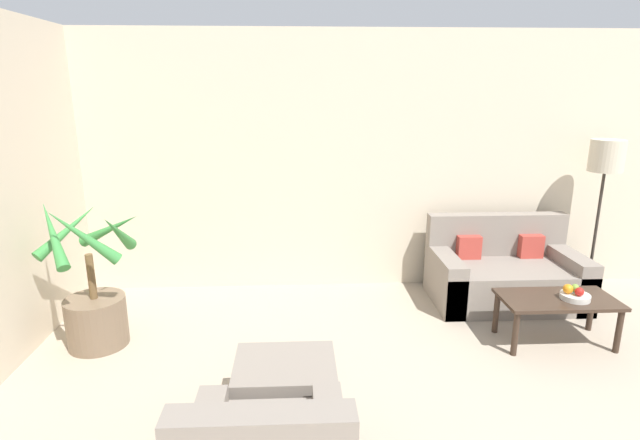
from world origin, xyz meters
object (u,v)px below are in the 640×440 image
(ottoman, at_px, (285,390))
(floor_lamp, at_px, (606,164))
(fruit_bowl, at_px, (575,297))
(orange_fruit, at_px, (568,289))
(sofa_loveseat, at_px, (504,275))
(coffee_table, at_px, (557,304))
(apple_green, at_px, (575,288))
(apple_red, at_px, (579,292))
(potted_palm, at_px, (95,301))

(ottoman, bearing_deg, floor_lamp, 31.17)
(fruit_bowl, relative_size, orange_fruit, 2.93)
(sofa_loveseat, bearing_deg, floor_lamp, 7.30)
(coffee_table, distance_m, orange_fruit, 0.16)
(coffee_table, height_order, ottoman, ottoman)
(fruit_bowl, xyz_separation_m, orange_fruit, (-0.06, 0.02, 0.06))
(fruit_bowl, height_order, ottoman, fruit_bowl)
(sofa_loveseat, distance_m, apple_green, 0.92)
(floor_lamp, distance_m, ottoman, 3.89)
(apple_green, bearing_deg, sofa_loveseat, 104.81)
(fruit_bowl, distance_m, apple_red, 0.07)
(apple_red, bearing_deg, sofa_loveseat, 102.98)
(sofa_loveseat, relative_size, apple_red, 20.18)
(sofa_loveseat, relative_size, coffee_table, 1.53)
(fruit_bowl, relative_size, ottoman, 0.37)
(potted_palm, bearing_deg, coffee_table, -2.23)
(potted_palm, relative_size, orange_fruit, 15.75)
(potted_palm, xyz_separation_m, apple_red, (4.02, -0.23, 0.09))
(potted_palm, xyz_separation_m, coffee_table, (3.89, -0.15, -0.05))
(potted_palm, distance_m, apple_green, 4.04)
(apple_green, bearing_deg, floor_lamp, 53.09)
(apple_red, xyz_separation_m, ottoman, (-2.42, -0.84, -0.29))
(sofa_loveseat, xyz_separation_m, apple_green, (0.23, -0.87, 0.21))
(sofa_loveseat, bearing_deg, ottoman, -140.76)
(sofa_loveseat, xyz_separation_m, apple_red, (0.22, -0.95, 0.22))
(coffee_table, bearing_deg, floor_lamp, 48.52)
(apple_red, distance_m, orange_fruit, 0.09)
(coffee_table, height_order, orange_fruit, orange_fruit)
(coffee_table, bearing_deg, orange_fruit, -17.96)
(floor_lamp, distance_m, apple_red, 1.59)
(floor_lamp, height_order, apple_red, floor_lamp)
(fruit_bowl, height_order, orange_fruit, orange_fruit)
(potted_palm, bearing_deg, sofa_loveseat, 10.81)
(ottoman, bearing_deg, potted_palm, 146.43)
(potted_palm, bearing_deg, apple_red, -3.21)
(floor_lamp, distance_m, apple_green, 1.53)
(sofa_loveseat, distance_m, coffee_table, 0.89)
(potted_palm, distance_m, floor_lamp, 4.96)
(orange_fruit, relative_size, ottoman, 0.12)
(floor_lamp, relative_size, apple_red, 22.51)
(apple_green, bearing_deg, orange_fruit, -159.20)
(fruit_bowl, height_order, apple_green, apple_green)
(sofa_loveseat, relative_size, fruit_bowl, 6.11)
(potted_palm, height_order, floor_lamp, floor_lamp)
(sofa_loveseat, relative_size, orange_fruit, 17.90)
(floor_lamp, bearing_deg, apple_red, -125.08)
(coffee_table, relative_size, orange_fruit, 11.72)
(floor_lamp, height_order, ottoman, floor_lamp)
(orange_fruit, height_order, ottoman, orange_fruit)
(potted_palm, height_order, sofa_loveseat, potted_palm)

